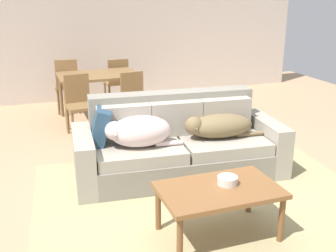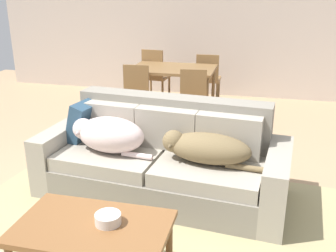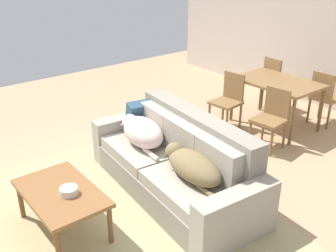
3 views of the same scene
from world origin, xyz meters
name	(u,v)px [view 1 (image 1 of 3)]	position (x,y,z in m)	size (l,w,h in m)	color
ground_plane	(180,181)	(0.00, 0.00, 0.00)	(10.00, 10.00, 0.00)	tan
back_partition	(103,26)	(0.00, 4.00, 1.35)	(8.00, 0.12, 2.70)	beige
area_rug	(210,208)	(0.06, -0.66, 0.01)	(3.34, 2.92, 0.01)	tan
couch	(178,145)	(0.06, 0.23, 0.34)	(2.40, 1.14, 0.90)	gray
dog_on_left_cushion	(138,131)	(-0.44, 0.10, 0.61)	(0.81, 0.44, 0.33)	beige
dog_on_right_cushion	(218,126)	(0.48, 0.07, 0.57)	(0.92, 0.43, 0.27)	brown
throw_pillow_by_left_arm	(100,126)	(-0.79, 0.36, 0.62)	(0.15, 0.41, 0.41)	#2A475F
coffee_table	(219,194)	(-0.08, -1.11, 0.41)	(1.01, 0.62, 0.46)	brown
bowl_on_coffee_table	(227,180)	(0.01, -1.06, 0.49)	(0.17, 0.17, 0.07)	silver
dining_table	(99,79)	(-0.38, 2.59, 0.67)	(1.23, 0.83, 0.74)	brown
dining_chair_near_left	(79,102)	(-0.79, 1.96, 0.49)	(0.44, 0.44, 0.87)	brown
dining_chair_near_right	(135,98)	(0.04, 1.95, 0.47)	(0.45, 0.45, 0.85)	brown
dining_chair_far_left	(67,83)	(-0.82, 3.13, 0.51)	(0.44, 0.44, 0.93)	brown
dining_chair_far_right	(117,80)	(0.06, 3.23, 0.49)	(0.41, 0.41, 0.87)	brown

